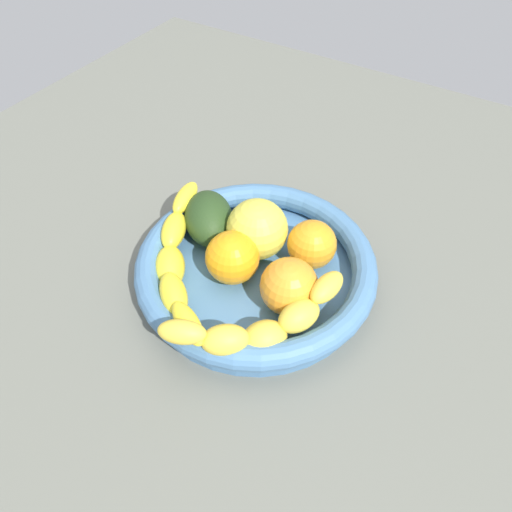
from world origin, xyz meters
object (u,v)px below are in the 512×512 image
at_px(avocado_dark, 209,218).
at_px(orange_mid_left, 232,258).
at_px(banana_draped_left, 176,260).
at_px(banana_draped_right, 262,326).
at_px(orange_front, 289,286).
at_px(orange_mid_right, 312,244).
at_px(fruit_bowl, 256,268).
at_px(apple_yellow, 257,229).

bearing_deg(avocado_dark, orange_mid_left, 55.97).
xyz_separation_m(banana_draped_left, banana_draped_right, (0.03, 0.14, 0.00)).
height_order(orange_front, avocado_dark, orange_front).
distance_m(orange_mid_right, avocado_dark, 0.14).
bearing_deg(banana_draped_right, fruit_bowl, -144.88).
relative_size(banana_draped_right, apple_yellow, 2.32).
xyz_separation_m(fruit_bowl, orange_mid_left, (0.02, -0.02, 0.02)).
distance_m(banana_draped_left, avocado_dark, 0.08).
relative_size(banana_draped_left, orange_mid_right, 3.56).
height_order(banana_draped_right, orange_front, orange_front).
distance_m(fruit_bowl, apple_yellow, 0.05).
bearing_deg(fruit_bowl, orange_mid_right, 137.44).
xyz_separation_m(orange_mid_left, avocado_dark, (-0.04, -0.07, -0.00)).
bearing_deg(orange_front, apple_yellow, -126.13).
distance_m(orange_mid_left, apple_yellow, 0.05).
bearing_deg(orange_mid_right, apple_yellow, -73.88).
height_order(orange_mid_right, avocado_dark, orange_mid_right).
xyz_separation_m(fruit_bowl, apple_yellow, (-0.03, -0.02, 0.03)).
height_order(avocado_dark, apple_yellow, apple_yellow).
distance_m(banana_draped_right, orange_mid_left, 0.10).
xyz_separation_m(fruit_bowl, avocado_dark, (-0.03, -0.09, 0.02)).
distance_m(banana_draped_left, banana_draped_right, 0.14).
bearing_deg(orange_mid_right, avocado_dark, -79.22).
bearing_deg(banana_draped_right, avocado_dark, -126.97).
height_order(orange_front, orange_mid_right, orange_front).
distance_m(banana_draped_right, orange_front, 0.06).
bearing_deg(orange_front, banana_draped_left, -76.93).
bearing_deg(orange_mid_right, orange_front, 7.41).
xyz_separation_m(orange_front, avocado_dark, (-0.05, -0.14, -0.00)).
relative_size(orange_front, avocado_dark, 0.75).
distance_m(fruit_bowl, orange_mid_right, 0.07).
bearing_deg(avocado_dark, banana_draped_right, 53.03).
bearing_deg(orange_mid_right, fruit_bowl, -42.56).
relative_size(orange_front, orange_mid_right, 1.09).
bearing_deg(apple_yellow, banana_draped_left, -34.48).
bearing_deg(fruit_bowl, banana_draped_left, -55.33).
height_order(fruit_bowl, orange_mid_right, orange_mid_right).
distance_m(banana_draped_right, avocado_dark, 0.18).
height_order(orange_front, orange_mid_left, orange_front).
height_order(banana_draped_right, avocado_dark, banana_draped_right).
height_order(banana_draped_left, banana_draped_right, banana_draped_right).
bearing_deg(orange_mid_left, avocado_dark, -124.03).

